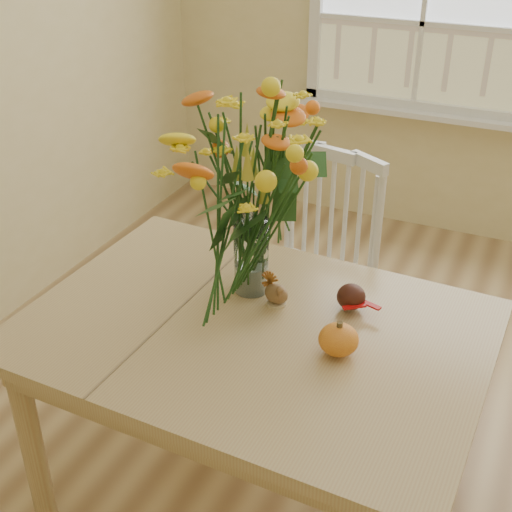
% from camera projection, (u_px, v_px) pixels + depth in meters
% --- Properties ---
extents(dining_table, '(1.34, 0.98, 0.70)m').
position_uv_depth(dining_table, '(253.00, 351.00, 2.01)').
color(dining_table, tan).
rests_on(dining_table, floor).
extents(windsor_chair, '(0.51, 0.50, 0.94)m').
position_uv_depth(windsor_chair, '(316.00, 263.00, 2.62)').
color(windsor_chair, white).
rests_on(windsor_chair, floor).
extents(flower_vase, '(0.50, 0.50, 0.60)m').
position_uv_depth(flower_vase, '(251.00, 183.00, 1.96)').
color(flower_vase, white).
rests_on(flower_vase, dining_table).
extents(pumpkin, '(0.11, 0.11, 0.09)m').
position_uv_depth(pumpkin, '(338.00, 341.00, 1.83)').
color(pumpkin, '#C55117').
rests_on(pumpkin, dining_table).
extents(turkey_figurine, '(0.08, 0.07, 0.09)m').
position_uv_depth(turkey_figurine, '(276.00, 294.00, 2.04)').
color(turkey_figurine, '#CCB78C').
rests_on(turkey_figurine, dining_table).
extents(dark_gourd, '(0.12, 0.09, 0.08)m').
position_uv_depth(dark_gourd, '(351.00, 298.00, 2.02)').
color(dark_gourd, '#38160F').
rests_on(dark_gourd, dining_table).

